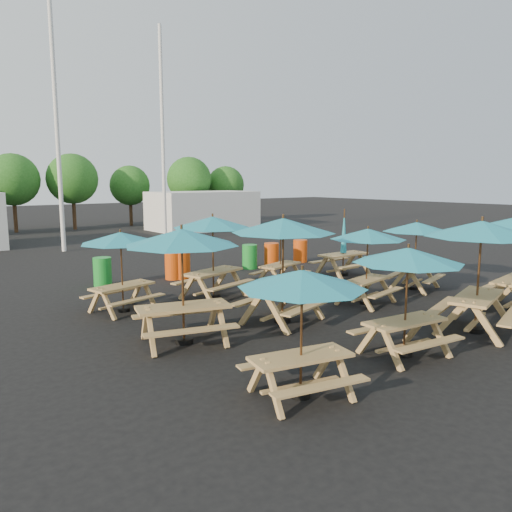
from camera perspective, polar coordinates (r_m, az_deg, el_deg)
ground at (r=14.45m, az=3.68°, el=-5.03°), size 120.00×120.00×0.00m
picnic_unit_0 at (r=7.75m, az=5.28°, el=-3.37°), size 2.42×2.42×2.09m
picnic_unit_1 at (r=10.37m, az=-8.48°, el=1.49°), size 2.95×2.95×2.46m
picnic_unit_2 at (r=13.32m, az=-15.22°, el=1.58°), size 2.44×2.44×2.12m
picnic_unit_3 at (r=9.99m, az=16.97°, el=-0.54°), size 2.36×2.36×2.17m
picnic_unit_4 at (r=11.85m, az=3.12°, el=2.89°), size 3.06×3.06×2.56m
picnic_unit_5 at (r=14.42m, az=-4.97°, el=3.39°), size 2.88×2.88×2.41m
picnic_unit_6 at (r=12.11m, az=24.36°, el=2.26°), size 3.10×3.10×2.56m
picnic_unit_7 at (r=13.99m, az=12.66°, el=2.04°), size 2.42×2.42×2.13m
picnic_unit_8 at (r=16.22m, az=2.84°, el=2.94°), size 2.48×2.48×2.06m
picnic_unit_10 at (r=16.28m, az=17.88°, el=2.82°), size 2.59×2.59×2.15m
picnic_unit_11 at (r=18.14m, az=9.97°, el=0.86°), size 1.89×1.65×2.40m
waste_bin_0 at (r=16.97m, az=-17.14°, el=-1.73°), size 0.58×0.58×0.93m
waste_bin_1 at (r=17.55m, az=-9.42°, el=-1.11°), size 0.58×0.58×0.93m
waste_bin_2 at (r=17.57m, az=-8.46°, el=-1.08°), size 0.58×0.58×0.93m
waste_bin_3 at (r=19.36m, az=-0.73°, el=-0.07°), size 0.58×0.58×0.93m
waste_bin_4 at (r=19.85m, az=1.78°, el=0.15°), size 0.58×0.58×0.93m
waste_bin_5 at (r=20.98m, az=5.08°, el=0.59°), size 0.58×0.58×0.93m
mast_0 at (r=25.68m, az=-21.83°, el=13.88°), size 0.20×0.20×12.00m
mast_1 at (r=29.98m, az=-10.63°, el=13.52°), size 0.20×0.20×12.00m
event_tent_1 at (r=34.78m, az=-6.09°, el=5.20°), size 7.00×4.00×2.60m
tree_3 at (r=36.00m, az=-26.06°, el=7.84°), size 3.36×3.36×5.09m
tree_4 at (r=36.51m, az=-20.26°, el=8.27°), size 3.41×3.41×5.17m
tree_5 at (r=38.45m, az=-14.22°, el=7.81°), size 2.94×2.94×4.45m
tree_6 at (r=38.69m, az=-7.66°, el=8.68°), size 3.38×3.38×5.13m
tree_7 at (r=40.54m, az=-3.49°, el=8.13°), size 2.95×2.95×4.48m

